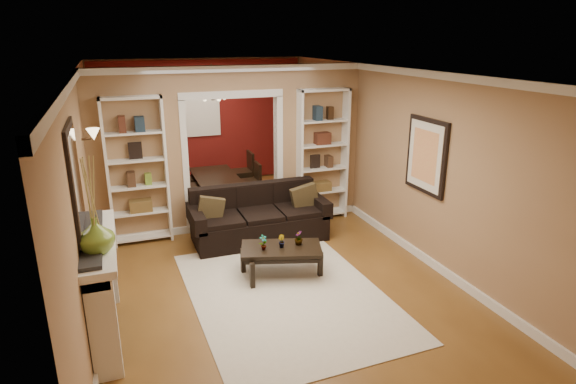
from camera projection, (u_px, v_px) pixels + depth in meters
name	position (u px, v px, depth m)	size (l,w,h in m)	color
floor	(255.00, 252.00, 7.32)	(8.00, 8.00, 0.00)	brown
ceiling	(251.00, 70.00, 6.49)	(8.00, 8.00, 0.00)	white
wall_back	(202.00, 122.00, 10.47)	(8.00, 8.00, 0.00)	#A27B55
wall_front	(414.00, 306.00, 3.33)	(8.00, 8.00, 0.00)	#A27B55
wall_left	(84.00, 182.00, 6.16)	(8.00, 8.00, 0.00)	#A27B55
wall_right	(389.00, 154.00, 7.64)	(8.00, 8.00, 0.00)	#A27B55
partition_wall	(233.00, 149.00, 7.97)	(4.50, 0.15, 2.70)	#A27B55
red_back_panel	(202.00, 124.00, 10.46)	(4.44, 0.04, 2.64)	maroon
dining_window	(202.00, 113.00, 10.35)	(0.78, 0.03, 0.98)	#8CA5CC
area_rug	(286.00, 294.00, 6.13)	(2.32, 3.25, 0.01)	beige
sofa	(259.00, 215.00, 7.66)	(2.18, 0.94, 0.85)	black
pillow_left	(211.00, 210.00, 7.33)	(0.38, 0.11, 0.38)	#4E4021
pillow_right	(305.00, 198.00, 7.83)	(0.43, 0.12, 0.43)	#4E4021
coffee_table	(281.00, 261.00, 6.58)	(1.08, 0.58, 0.41)	black
plant_left	(263.00, 243.00, 6.40)	(0.11, 0.08, 0.21)	#336626
plant_center	(281.00, 241.00, 6.49)	(0.10, 0.08, 0.17)	#336626
plant_right	(299.00, 238.00, 6.57)	(0.11, 0.11, 0.20)	#336626
bookshelf_left	(137.00, 172.00, 7.38)	(0.90, 0.30, 2.30)	white
bookshelf_right	(322.00, 155.00, 8.39)	(0.90, 0.30, 2.30)	white
fireplace	(105.00, 288.00, 5.12)	(0.32, 1.70, 1.16)	white
vase	(96.00, 235.00, 4.55)	(0.34, 0.34, 0.36)	olive
mirror	(75.00, 179.00, 4.69)	(0.03, 0.95, 1.10)	silver
wall_sconce	(89.00, 137.00, 6.54)	(0.18, 0.18, 0.22)	#FFE0A5
framed_art	(426.00, 156.00, 6.67)	(0.04, 0.85, 1.05)	black
dining_table	(217.00, 187.00, 9.60)	(0.82, 1.48, 0.52)	black
dining_chair_nw	(191.00, 187.00, 9.10)	(0.41, 0.41, 0.82)	black
dining_chair_ne	(248.00, 182.00, 9.47)	(0.39, 0.39, 0.79)	black
dining_chair_sw	(187.00, 180.00, 9.64)	(0.39, 0.39, 0.79)	black
dining_chair_se	(240.00, 172.00, 9.99)	(0.43, 0.43, 0.88)	black
chandelier	(212.00, 98.00, 9.11)	(0.50, 0.50, 0.30)	#3A291A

